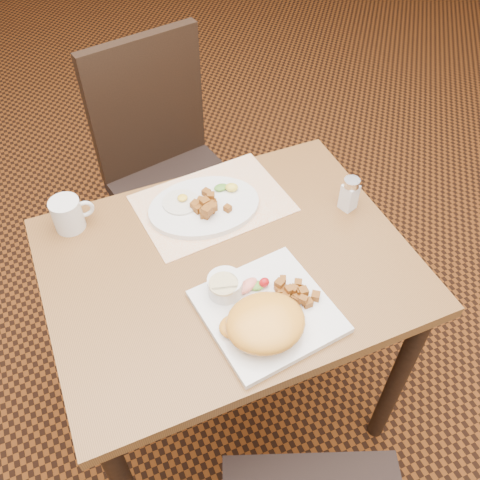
% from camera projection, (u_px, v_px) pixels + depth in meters
% --- Properties ---
extents(ground, '(8.00, 8.00, 0.00)m').
position_uv_depth(ground, '(232.00, 397.00, 1.89)').
color(ground, black).
rests_on(ground, ground).
extents(table, '(0.90, 0.70, 0.75)m').
position_uv_depth(table, '(229.00, 287.00, 1.42)').
color(table, brown).
rests_on(table, ground).
extents(chair_far, '(0.49, 0.50, 0.97)m').
position_uv_depth(chair_far, '(168.00, 163.00, 1.92)').
color(chair_far, black).
rests_on(chair_far, ground).
extents(placemat, '(0.42, 0.32, 0.00)m').
position_uv_depth(placemat, '(213.00, 203.00, 1.48)').
color(placemat, white).
rests_on(placemat, table).
extents(plate_square, '(0.31, 0.31, 0.02)m').
position_uv_depth(plate_square, '(268.00, 311.00, 1.23)').
color(plate_square, silver).
rests_on(plate_square, table).
extents(plate_oval, '(0.32, 0.25, 0.02)m').
position_uv_depth(plate_oval, '(204.00, 207.00, 1.45)').
color(plate_oval, silver).
rests_on(plate_oval, placemat).
extents(hollandaise_mound, '(0.18, 0.16, 0.07)m').
position_uv_depth(hollandaise_mound, '(265.00, 323.00, 1.16)').
color(hollandaise_mound, gold).
rests_on(hollandaise_mound, plate_square).
extents(ramekin, '(0.08, 0.08, 0.05)m').
position_uv_depth(ramekin, '(225.00, 285.00, 1.24)').
color(ramekin, silver).
rests_on(ramekin, plate_square).
extents(garnish_sq, '(0.09, 0.05, 0.03)m').
position_uv_depth(garnish_sq, '(253.00, 285.00, 1.25)').
color(garnish_sq, '#387223').
rests_on(garnish_sq, plate_square).
extents(fried_egg, '(0.10, 0.10, 0.02)m').
position_uv_depth(fried_egg, '(181.00, 202.00, 1.45)').
color(fried_egg, white).
rests_on(fried_egg, plate_oval).
extents(garnish_ov, '(0.07, 0.05, 0.02)m').
position_uv_depth(garnish_ov, '(227.00, 187.00, 1.48)').
color(garnish_ov, '#387223').
rests_on(garnish_ov, plate_oval).
extents(salt_shaker, '(0.05, 0.05, 0.10)m').
position_uv_depth(salt_shaker, '(350.00, 193.00, 1.43)').
color(salt_shaker, white).
rests_on(salt_shaker, table).
extents(coffee_mug, '(0.11, 0.08, 0.09)m').
position_uv_depth(coffee_mug, '(68.00, 214.00, 1.39)').
color(coffee_mug, silver).
rests_on(coffee_mug, table).
extents(home_fries_sq, '(0.11, 0.09, 0.03)m').
position_uv_depth(home_fries_sq, '(295.00, 292.00, 1.24)').
color(home_fries_sq, '#905117').
rests_on(home_fries_sq, plate_square).
extents(home_fries_ov, '(0.10, 0.12, 0.04)m').
position_uv_depth(home_fries_ov, '(208.00, 206.00, 1.42)').
color(home_fries_ov, '#905117').
rests_on(home_fries_ov, plate_oval).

